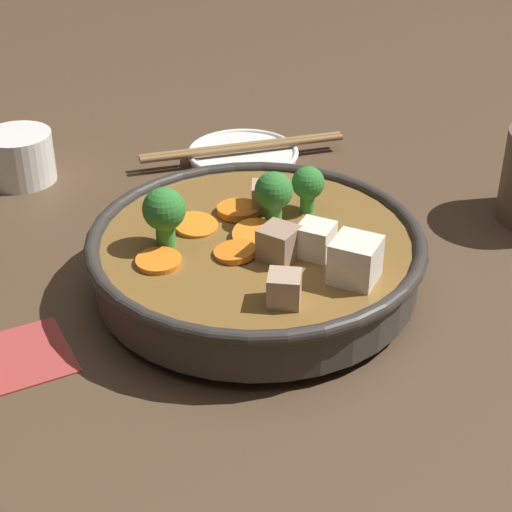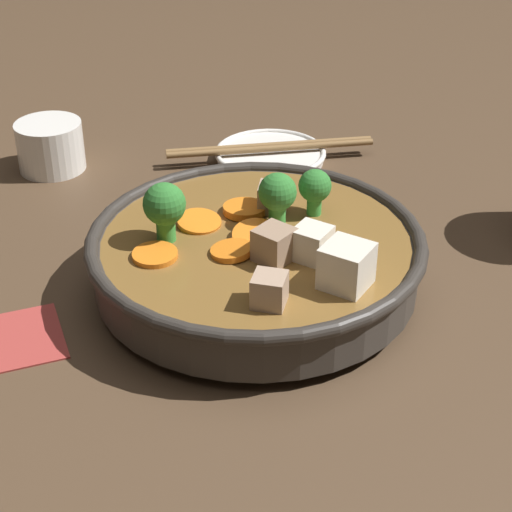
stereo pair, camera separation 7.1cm
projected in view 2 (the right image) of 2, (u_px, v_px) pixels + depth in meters
ground_plane at (256, 290)px, 0.73m from camera, size 3.00×3.00×0.00m
stirfry_bowl at (256, 254)px, 0.71m from camera, size 0.28×0.28×0.10m
side_saucer at (270, 155)px, 0.95m from camera, size 0.12×0.12×0.01m
tea_cup at (50, 146)px, 0.92m from camera, size 0.07×0.07×0.05m
chopsticks_pair at (270, 147)px, 0.94m from camera, size 0.23×0.08×0.01m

